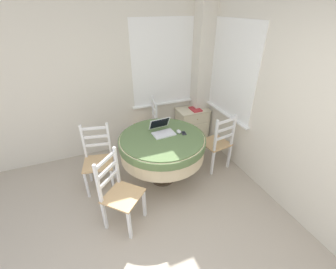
{
  "coord_description": "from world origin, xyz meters",
  "views": [
    {
      "loc": [
        -0.2,
        -0.92,
        2.37
      ],
      "look_at": [
        0.89,
        1.75,
        0.69
      ],
      "focal_mm": 24.0,
      "sensor_mm": 36.0,
      "label": 1
    }
  ],
  "objects_px": {
    "cell_phone": "(184,133)",
    "dining_chair_near_right_window": "(217,143)",
    "laptop": "(162,130)",
    "dining_chair_left_flank": "(98,160)",
    "dining_chair_near_back_window": "(148,127)",
    "dining_chair_camera_near": "(120,194)",
    "corner_cabinet": "(192,124)",
    "book_on_cabinet": "(195,109)",
    "computer_mouse": "(179,132)",
    "round_dining_table": "(162,145)"
  },
  "relations": [
    {
      "from": "cell_phone",
      "to": "dining_chair_near_right_window",
      "type": "xyz_separation_m",
      "value": [
        0.6,
        -0.01,
        -0.31
      ]
    },
    {
      "from": "laptop",
      "to": "dining_chair_left_flank",
      "type": "xyz_separation_m",
      "value": [
        -0.93,
        0.12,
        -0.35
      ]
    },
    {
      "from": "cell_phone",
      "to": "dining_chair_near_back_window",
      "type": "height_order",
      "value": "dining_chair_near_back_window"
    },
    {
      "from": "dining_chair_camera_near",
      "to": "corner_cabinet",
      "type": "bearing_deg",
      "value": 40.43
    },
    {
      "from": "dining_chair_near_back_window",
      "to": "dining_chair_left_flank",
      "type": "relative_size",
      "value": 1.0
    },
    {
      "from": "dining_chair_left_flank",
      "to": "book_on_cabinet",
      "type": "xyz_separation_m",
      "value": [
        1.88,
        0.65,
        0.2
      ]
    },
    {
      "from": "computer_mouse",
      "to": "dining_chair_near_back_window",
      "type": "relative_size",
      "value": 0.1
    },
    {
      "from": "round_dining_table",
      "to": "computer_mouse",
      "type": "xyz_separation_m",
      "value": [
        0.26,
        0.01,
        0.17
      ]
    },
    {
      "from": "laptop",
      "to": "cell_phone",
      "type": "height_order",
      "value": "laptop"
    },
    {
      "from": "book_on_cabinet",
      "to": "corner_cabinet",
      "type": "bearing_deg",
      "value": 126.88
    },
    {
      "from": "computer_mouse",
      "to": "dining_chair_left_flank",
      "type": "relative_size",
      "value": 0.1
    },
    {
      "from": "laptop",
      "to": "corner_cabinet",
      "type": "bearing_deg",
      "value": 41.26
    },
    {
      "from": "cell_phone",
      "to": "corner_cabinet",
      "type": "xyz_separation_m",
      "value": [
        0.65,
        0.95,
        -0.45
      ]
    },
    {
      "from": "cell_phone",
      "to": "book_on_cabinet",
      "type": "height_order",
      "value": "cell_phone"
    },
    {
      "from": "cell_phone",
      "to": "book_on_cabinet",
      "type": "distance_m",
      "value": 1.14
    },
    {
      "from": "dining_chair_left_flank",
      "to": "dining_chair_near_back_window",
      "type": "bearing_deg",
      "value": 35.64
    },
    {
      "from": "round_dining_table",
      "to": "book_on_cabinet",
      "type": "height_order",
      "value": "round_dining_table"
    },
    {
      "from": "cell_phone",
      "to": "dining_chair_camera_near",
      "type": "relative_size",
      "value": 0.11
    },
    {
      "from": "computer_mouse",
      "to": "dining_chair_near_right_window",
      "type": "height_order",
      "value": "dining_chair_near_right_window"
    },
    {
      "from": "dining_chair_left_flank",
      "to": "book_on_cabinet",
      "type": "height_order",
      "value": "dining_chair_left_flank"
    },
    {
      "from": "laptop",
      "to": "corner_cabinet",
      "type": "xyz_separation_m",
      "value": [
        0.93,
        0.81,
        -0.48
      ]
    },
    {
      "from": "dining_chair_camera_near",
      "to": "laptop",
      "type": "bearing_deg",
      "value": 39.42
    },
    {
      "from": "corner_cabinet",
      "to": "book_on_cabinet",
      "type": "height_order",
      "value": "book_on_cabinet"
    },
    {
      "from": "computer_mouse",
      "to": "dining_chair_near_back_window",
      "type": "bearing_deg",
      "value": 101.71
    },
    {
      "from": "corner_cabinet",
      "to": "laptop",
      "type": "bearing_deg",
      "value": -138.74
    },
    {
      "from": "corner_cabinet",
      "to": "dining_chair_camera_near",
      "type": "bearing_deg",
      "value": -139.57
    },
    {
      "from": "cell_phone",
      "to": "dining_chair_near_right_window",
      "type": "relative_size",
      "value": 0.11
    },
    {
      "from": "round_dining_table",
      "to": "laptop",
      "type": "relative_size",
      "value": 3.74
    },
    {
      "from": "dining_chair_camera_near",
      "to": "dining_chair_near_right_window",
      "type": "bearing_deg",
      "value": 16.89
    },
    {
      "from": "laptop",
      "to": "cell_phone",
      "type": "bearing_deg",
      "value": -25.72
    },
    {
      "from": "round_dining_table",
      "to": "dining_chair_left_flank",
      "type": "distance_m",
      "value": 0.93
    },
    {
      "from": "round_dining_table",
      "to": "computer_mouse",
      "type": "height_order",
      "value": "computer_mouse"
    },
    {
      "from": "dining_chair_near_right_window",
      "to": "cell_phone",
      "type": "bearing_deg",
      "value": 179.46
    },
    {
      "from": "dining_chair_near_right_window",
      "to": "dining_chair_left_flank",
      "type": "xyz_separation_m",
      "value": [
        -1.8,
        0.26,
        0.0
      ]
    },
    {
      "from": "book_on_cabinet",
      "to": "dining_chair_near_back_window",
      "type": "bearing_deg",
      "value": 177.93
    },
    {
      "from": "computer_mouse",
      "to": "corner_cabinet",
      "type": "bearing_deg",
      "value": 52.01
    },
    {
      "from": "cell_phone",
      "to": "dining_chair_left_flank",
      "type": "height_order",
      "value": "dining_chair_left_flank"
    },
    {
      "from": "dining_chair_near_back_window",
      "to": "corner_cabinet",
      "type": "distance_m",
      "value": 0.9
    },
    {
      "from": "dining_chair_near_right_window",
      "to": "book_on_cabinet",
      "type": "bearing_deg",
      "value": 84.93
    },
    {
      "from": "cell_phone",
      "to": "round_dining_table",
      "type": "bearing_deg",
      "value": 174.13
    },
    {
      "from": "computer_mouse",
      "to": "cell_phone",
      "type": "relative_size",
      "value": 0.84
    },
    {
      "from": "round_dining_table",
      "to": "dining_chair_near_back_window",
      "type": "height_order",
      "value": "dining_chair_near_back_window"
    },
    {
      "from": "dining_chair_near_back_window",
      "to": "dining_chair_camera_near",
      "type": "height_order",
      "value": "same"
    },
    {
      "from": "dining_chair_near_back_window",
      "to": "dining_chair_left_flank",
      "type": "distance_m",
      "value": 1.18
    },
    {
      "from": "dining_chair_near_back_window",
      "to": "book_on_cabinet",
      "type": "xyz_separation_m",
      "value": [
        0.93,
        -0.03,
        0.2
      ]
    },
    {
      "from": "cell_phone",
      "to": "corner_cabinet",
      "type": "relative_size",
      "value": 0.17
    },
    {
      "from": "round_dining_table",
      "to": "laptop",
      "type": "bearing_deg",
      "value": 67.68
    },
    {
      "from": "cell_phone",
      "to": "dining_chair_camera_near",
      "type": "height_order",
      "value": "dining_chair_camera_near"
    },
    {
      "from": "round_dining_table",
      "to": "book_on_cabinet",
      "type": "xyz_separation_m",
      "value": [
        1.0,
        0.87,
        0.04
      ]
    },
    {
      "from": "dining_chair_near_right_window",
      "to": "dining_chair_left_flank",
      "type": "height_order",
      "value": "same"
    }
  ]
}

